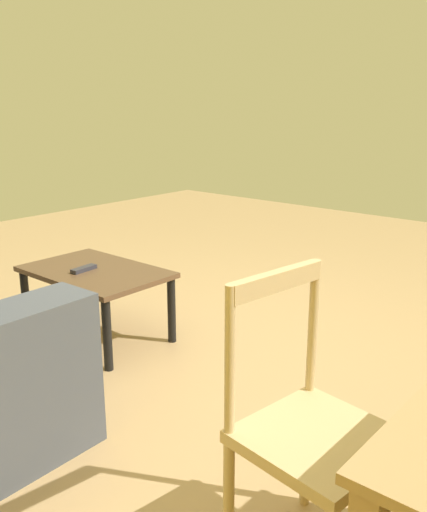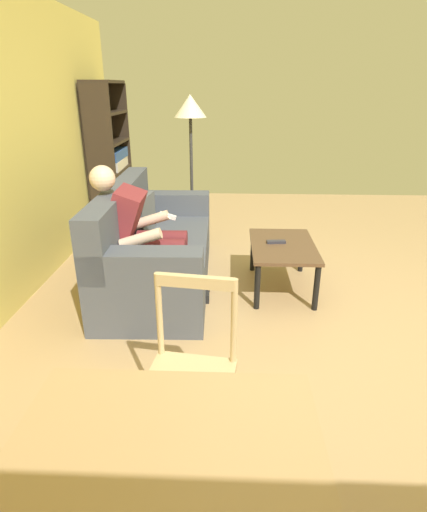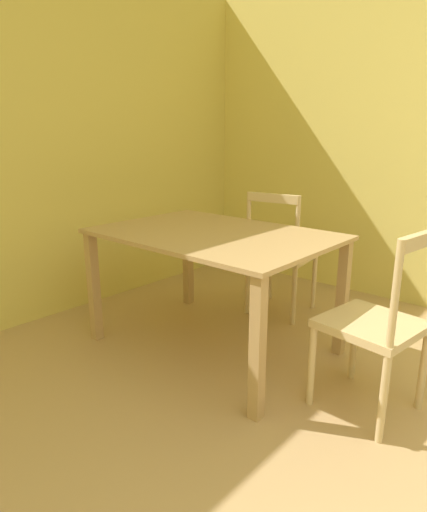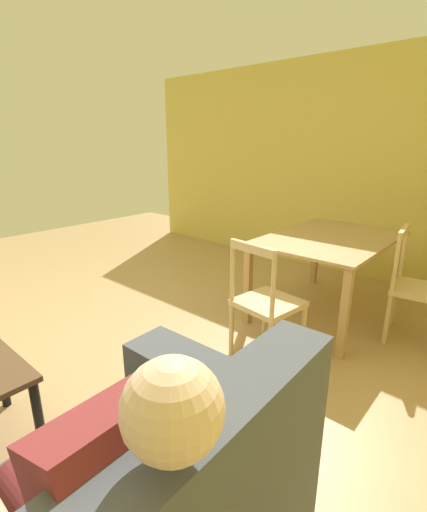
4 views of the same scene
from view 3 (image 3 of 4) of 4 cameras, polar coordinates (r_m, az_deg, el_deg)
dining_table at (r=2.68m, az=0.00°, el=1.03°), size 1.41×0.97×0.75m
dining_chair_near_wall at (r=3.32m, az=8.71°, el=0.12°), size 0.47×0.47×0.93m
dining_chair_facing_couch at (r=2.24m, az=20.51°, el=-8.37°), size 0.47×0.47×0.92m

